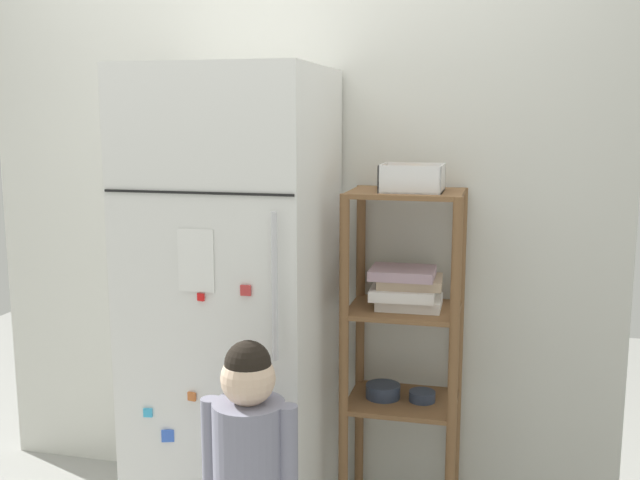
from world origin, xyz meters
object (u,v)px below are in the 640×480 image
object	(u,v)px
child_standing	(250,459)
pantry_shelf_unit	(404,321)
refrigerator	(236,306)
fruit_bin	(410,181)

from	to	relation	value
child_standing	pantry_shelf_unit	world-z (taller)	pantry_shelf_unit
refrigerator	pantry_shelf_unit	xyz separation A→B (m)	(0.61, 0.16, -0.06)
refrigerator	fruit_bin	world-z (taller)	refrigerator
child_standing	fruit_bin	world-z (taller)	fruit_bin
child_standing	fruit_bin	size ratio (longest dim) A/B	4.19
pantry_shelf_unit	fruit_bin	distance (m)	0.53
fruit_bin	pantry_shelf_unit	bearing A→B (deg)	130.40
refrigerator	child_standing	bearing A→B (deg)	-66.68
pantry_shelf_unit	refrigerator	bearing A→B (deg)	-165.45
child_standing	refrigerator	bearing A→B (deg)	113.32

